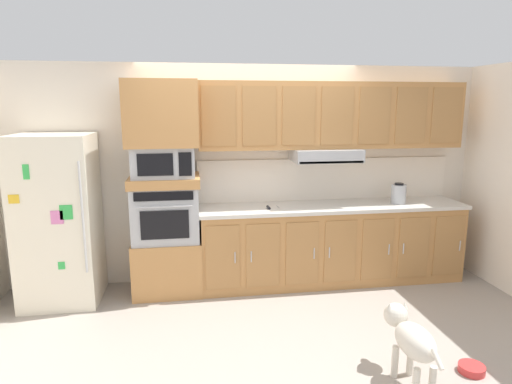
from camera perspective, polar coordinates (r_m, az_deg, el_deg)
ground_plane at (r=4.50m, az=1.07°, el=-15.73°), size 9.60×9.60×0.00m
back_kitchen_wall at (r=5.17m, az=-0.99°, el=2.43°), size 6.20×0.12×2.50m
refrigerator at (r=4.96m, az=-24.40°, el=-3.32°), size 0.76×0.73×1.76m
oven_base_cabinet at (r=5.02m, az=-11.41°, el=-9.28°), size 0.74×0.62×0.60m
built_in_oven at (r=4.84m, az=-11.68°, el=-2.63°), size 0.70×0.62×0.60m
appliance_mid_shelf at (r=4.78m, az=-11.85°, el=1.46°), size 0.74×0.62×0.10m
microwave at (r=4.74m, az=-11.95°, el=3.95°), size 0.64×0.54×0.32m
appliance_upper_cabinet at (r=4.71m, az=-12.20°, el=10.00°), size 0.74×0.62×0.68m
lower_cabinet_run at (r=5.22m, az=9.84°, el=-6.78°), size 3.04×0.63×0.88m
countertop_slab at (r=5.10m, az=10.00°, el=-1.86°), size 3.08×0.64×0.04m
backsplash_panel at (r=5.32m, az=9.11°, el=1.67°), size 3.08×0.02×0.50m
upper_cabinet_with_hood at (r=5.09m, az=9.88°, el=9.51°), size 3.04×0.48×0.88m
screwdriver at (r=4.83m, az=1.75°, el=-2.02°), size 0.13×0.12×0.03m
electric_kettle at (r=5.33m, az=18.13°, el=-0.22°), size 0.17×0.17×0.24m
dog at (r=3.57m, az=19.54°, el=-17.50°), size 0.25×0.77×0.54m
dog_food_bowl at (r=4.03m, az=26.35°, el=-19.97°), size 0.20×0.20×0.06m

